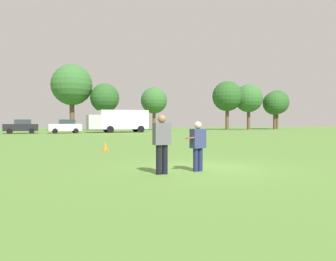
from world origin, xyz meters
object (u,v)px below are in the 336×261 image
parked_car_mid_right (21,126)px  box_truck (119,120)px  player_thrower (162,141)px  player_defender (198,144)px  parked_car_near_right (65,126)px  traffic_cone (105,146)px  frisbee (190,138)px

parked_car_mid_right → box_truck: size_ratio=0.50×
player_thrower → player_defender: 1.23m
player_thrower → parked_car_near_right: parked_car_near_right is taller
player_defender → traffic_cone: player_defender is taller
traffic_cone → parked_car_mid_right: 30.10m
parked_car_mid_right → parked_car_near_right: 5.51m
frisbee → parked_car_near_right: bearing=94.6°
traffic_cone → parked_car_near_right: bearing=93.2°
parked_car_mid_right → box_truck: box_truck is taller
player_thrower → parked_car_mid_right: (-7.58, 37.86, -0.04)m
frisbee → box_truck: box_truck is taller
player_defender → box_truck: bearing=83.9°
player_thrower → parked_car_mid_right: bearing=101.3°
player_defender → parked_car_near_right: 37.12m
traffic_cone → box_truck: box_truck is taller
player_defender → parked_car_near_right: bearing=95.1°
player_defender → parked_car_near_right: size_ratio=0.35×
frisbee → parked_car_near_right: size_ratio=0.06×
player_defender → parked_car_mid_right: parked_car_mid_right is taller
player_defender → parked_car_near_right: (-3.32, 36.97, 0.08)m
player_thrower → frisbee: (0.90, 0.08, 0.06)m
player_defender → frisbee: (-0.31, -0.12, 0.18)m
traffic_cone → parked_car_mid_right: (-7.07, 29.25, 0.69)m
player_defender → frisbee: 0.37m
parked_car_near_right → box_truck: size_ratio=0.50×
parked_car_near_right → player_thrower: bearing=-86.8°
player_thrower → frisbee: 0.91m
frisbee → box_truck: 38.55m
player_defender → traffic_cone: size_ratio=3.16×
player_thrower → parked_car_mid_right: 38.61m
parked_car_mid_right → frisbee: bearing=-77.3°
traffic_cone → parked_car_mid_right: size_ratio=0.11×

